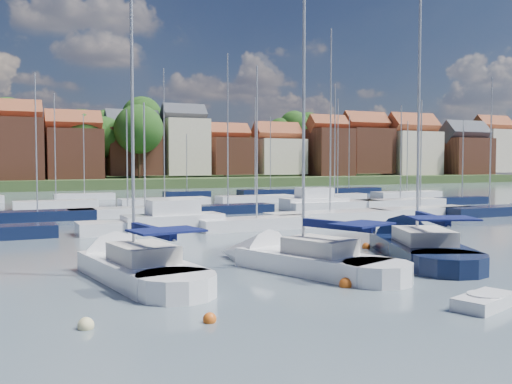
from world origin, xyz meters
name	(u,v)px	position (x,y,z in m)	size (l,w,h in m)	color
ground	(167,208)	(0.00, 40.00, 0.00)	(260.00, 260.00, 0.00)	#45555D
sailboat_left	(127,266)	(-11.67, 5.64, 0.35)	(4.66, 11.73, 15.52)	white
sailboat_centre	(290,260)	(-4.45, 4.00, 0.36)	(6.45, 11.26, 14.88)	white
sailboat_navy	(410,246)	(3.61, 5.25, 0.35)	(8.16, 13.10, 17.68)	black
tender	(485,302)	(-1.96, -5.16, 0.22)	(2.83, 1.96, 0.56)	white
buoy_a	(86,329)	(-14.52, -2.00, 0.00)	(0.49, 0.49, 0.49)	beige
buoy_b	(210,322)	(-10.98, -2.91, 0.00)	(0.42, 0.42, 0.42)	#D85914
buoy_c	(346,287)	(-4.38, -0.46, 0.00)	(0.53, 0.53, 0.53)	#D85914
buoy_e	(366,248)	(2.30, 7.46, 0.00)	(0.46, 0.46, 0.46)	#D85914
marina_field	(199,207)	(1.91, 35.15, 0.43)	(79.62, 41.41, 15.93)	white
far_shore_town	(74,163)	(2.23, 132.67, 4.61)	(212.46, 90.00, 22.27)	#334824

